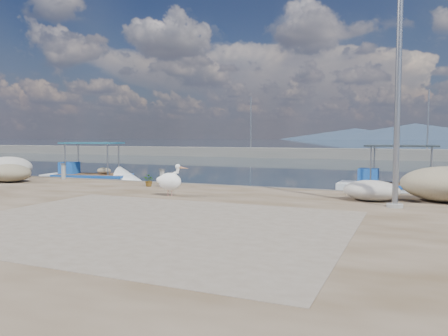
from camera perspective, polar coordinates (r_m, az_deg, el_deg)
ground at (r=13.30m, az=-6.54°, el=-6.65°), size 1400.00×1400.00×0.00m
quay at (r=8.71m, az=-27.02°, el=-11.09°), size 44.00×22.00×0.50m
quay_patch at (r=10.18m, az=-10.13°, el=-7.09°), size 9.00×7.00×0.01m
breakwater at (r=51.78m, az=16.09°, el=1.80°), size 120.00×2.20×7.50m
mountains at (r=661.37m, az=23.23°, el=4.29°), size 370.00×280.00×22.00m
boat_left at (r=24.07m, az=-16.88°, el=-1.54°), size 5.60×2.89×2.57m
boat_right at (r=19.79m, az=21.90°, el=-2.84°), size 5.24×1.86×2.50m
pelican at (r=14.65m, az=-7.04°, el=-1.69°), size 1.12×0.59×1.08m
lamp_post at (r=13.11m, az=21.78°, el=9.61°), size 0.44×0.96×7.00m
bollard_near at (r=17.39m, az=-8.08°, el=-1.19°), size 0.24×0.24×0.72m
bollard_far at (r=21.69m, az=-20.25°, el=-0.33°), size 0.25×0.25×0.75m
potted_plant at (r=17.66m, az=-9.74°, el=-1.59°), size 0.55×0.51×0.50m
net_pile_a at (r=23.80m, az=-26.31°, el=0.11°), size 2.50×1.82×1.02m
net_pile_d at (r=14.24m, az=18.68°, el=-2.80°), size 1.70×1.27×0.64m
net_pile_c at (r=14.87m, az=27.25°, el=-1.89°), size 2.75×1.96×1.08m
net_pile_b at (r=21.39m, az=-26.24°, el=-0.59°), size 2.03×1.58×0.79m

